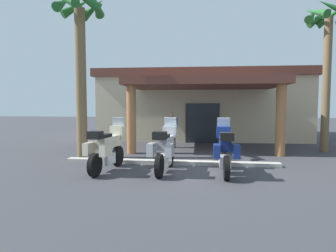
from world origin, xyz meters
name	(u,v)px	position (x,y,z in m)	size (l,w,h in m)	color
ground_plane	(199,168)	(0.00, 0.00, 0.00)	(80.00, 80.00, 0.00)	#38383D
motel_building	(202,105)	(-0.10, 9.70, 2.05)	(12.39, 11.57, 4.02)	beige
motorcycle_cream	(107,148)	(-2.79, -0.76, 0.70)	(0.77, 2.21, 1.61)	black
motorcycle_silver	(165,149)	(-1.02, -0.65, 0.70)	(0.73, 2.21, 1.61)	black
motorcycle_blue	(225,150)	(0.75, -0.66, 0.70)	(0.70, 2.21, 1.61)	black
pedestrian	(172,127)	(-1.38, 4.44, 0.97)	(0.47, 0.32, 1.68)	brown
palm_tree_near_portico	(328,38)	(5.32, 4.18, 4.84)	(2.13, 2.11, 6.48)	brown
palm_tree_roadside	(80,42)	(-4.48, 1.32, 4.37)	(1.97, 2.05, 6.31)	brown
curb_strip	(170,162)	(-1.02, 0.57, 0.06)	(7.31, 0.36, 0.12)	#ADA89E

